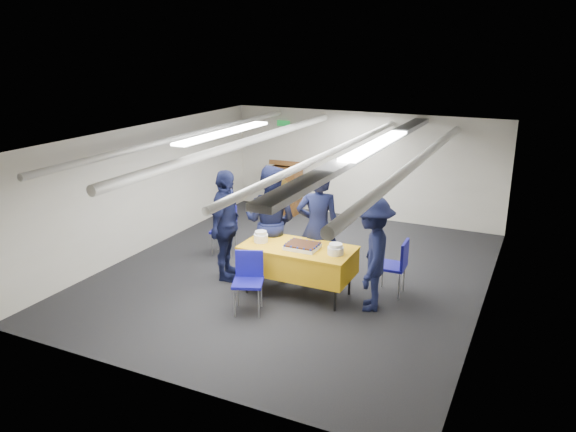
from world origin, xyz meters
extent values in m
plane|color=black|center=(0.00, 0.00, 0.00)|extent=(7.00, 7.00, 0.00)
cube|color=beige|center=(0.00, 3.49, 1.15)|extent=(6.00, 0.02, 2.30)
cube|color=beige|center=(-2.99, 0.00, 1.15)|extent=(0.02, 7.00, 2.30)
cube|color=beige|center=(2.99, 0.00, 1.15)|extent=(0.02, 7.00, 2.30)
cube|color=silver|center=(0.00, 0.00, 2.29)|extent=(6.00, 7.00, 0.02)
cylinder|color=silver|center=(-2.00, 0.00, 2.18)|extent=(0.10, 6.90, 0.10)
cylinder|color=silver|center=(-0.90, 0.00, 2.14)|extent=(0.14, 6.90, 0.14)
cylinder|color=silver|center=(0.60, 0.00, 2.10)|extent=(0.10, 6.90, 0.10)
cylinder|color=silver|center=(1.90, 0.00, 2.06)|extent=(0.14, 6.90, 0.14)
cube|color=gray|center=(1.20, 0.00, 2.20)|extent=(0.28, 6.90, 0.08)
cube|color=white|center=(-1.30, 0.00, 2.27)|extent=(0.25, 2.60, 0.04)
cube|color=white|center=(1.30, 0.00, 2.27)|extent=(0.25, 2.60, 0.04)
cube|color=#0C591E|center=(-1.90, 3.47, 1.95)|extent=(0.30, 0.04, 0.12)
cylinder|color=black|center=(-0.35, -1.03, 0.18)|extent=(0.04, 0.04, 0.36)
cylinder|color=black|center=(1.10, -1.03, 0.18)|extent=(0.04, 0.04, 0.36)
cylinder|color=black|center=(-0.35, -0.41, 0.18)|extent=(0.04, 0.04, 0.36)
cylinder|color=black|center=(1.10, -0.41, 0.18)|extent=(0.04, 0.04, 0.36)
cube|color=gold|center=(0.37, -0.72, 0.54)|extent=(1.67, 0.83, 0.39)
cube|color=gold|center=(0.37, -0.72, 0.76)|extent=(1.69, 0.85, 0.03)
cube|color=white|center=(0.47, -0.77, 0.80)|extent=(0.47, 0.38, 0.06)
cube|color=black|center=(0.47, -0.77, 0.84)|extent=(0.45, 0.36, 0.02)
sphere|color=navy|center=(0.26, -0.94, 0.84)|extent=(0.04, 0.04, 0.04)
sphere|color=navy|center=(0.26, -0.60, 0.84)|extent=(0.04, 0.04, 0.04)
sphere|color=navy|center=(0.36, -0.94, 0.84)|extent=(0.04, 0.04, 0.04)
sphere|color=navy|center=(0.36, -0.60, 0.84)|extent=(0.04, 0.04, 0.04)
sphere|color=navy|center=(0.47, -0.94, 0.84)|extent=(0.04, 0.04, 0.04)
sphere|color=navy|center=(0.47, -0.60, 0.84)|extent=(0.04, 0.04, 0.04)
sphere|color=navy|center=(0.57, -0.94, 0.84)|extent=(0.04, 0.04, 0.04)
sphere|color=navy|center=(0.57, -0.60, 0.84)|extent=(0.04, 0.04, 0.04)
sphere|color=navy|center=(0.68, -0.94, 0.84)|extent=(0.04, 0.04, 0.04)
sphere|color=navy|center=(0.68, -0.60, 0.84)|extent=(0.04, 0.04, 0.04)
sphere|color=navy|center=(0.24, -0.85, 0.84)|extent=(0.04, 0.04, 0.04)
sphere|color=navy|center=(0.69, -0.85, 0.84)|extent=(0.04, 0.04, 0.04)
sphere|color=navy|center=(0.24, -0.77, 0.84)|extent=(0.04, 0.04, 0.04)
sphere|color=navy|center=(0.69, -0.77, 0.84)|extent=(0.04, 0.04, 0.04)
sphere|color=navy|center=(0.24, -0.68, 0.84)|extent=(0.04, 0.04, 0.04)
sphere|color=navy|center=(0.69, -0.68, 0.84)|extent=(0.04, 0.04, 0.04)
cylinder|color=white|center=(-0.23, -0.77, 0.83)|extent=(0.22, 0.22, 0.12)
cylinder|color=white|center=(-0.23, -0.77, 0.92)|extent=(0.18, 0.18, 0.05)
cylinder|color=white|center=(0.99, -0.77, 0.82)|extent=(0.24, 0.24, 0.11)
cylinder|color=white|center=(0.99, -0.77, 0.90)|extent=(0.19, 0.19, 0.05)
cube|color=brown|center=(-1.60, 3.05, 0.55)|extent=(0.55, 0.45, 1.10)
cube|color=brown|center=(-1.60, 3.02, 1.15)|extent=(0.62, 0.53, 0.21)
cylinder|color=gold|center=(-1.60, 2.81, 0.70)|extent=(0.28, 0.02, 0.28)
cylinder|color=gray|center=(-0.11, -1.80, 0.21)|extent=(0.02, 0.02, 0.43)
cylinder|color=gray|center=(0.21, -1.67, 0.21)|extent=(0.02, 0.02, 0.43)
cylinder|color=gray|center=(-0.23, -1.48, 0.21)|extent=(0.02, 0.02, 0.43)
cylinder|color=gray|center=(0.08, -1.36, 0.21)|extent=(0.02, 0.02, 0.43)
cube|color=#151291|center=(-0.01, -1.58, 0.45)|extent=(0.55, 0.55, 0.04)
cube|color=#151291|center=(-0.08, -1.40, 0.67)|extent=(0.39, 0.19, 0.40)
cylinder|color=gray|center=(1.48, 0.07, 0.21)|extent=(0.02, 0.02, 0.43)
cylinder|color=gray|center=(1.49, -0.27, 0.21)|extent=(0.02, 0.02, 0.43)
cylinder|color=gray|center=(1.82, 0.08, 0.21)|extent=(0.02, 0.02, 0.43)
cylinder|color=gray|center=(1.83, -0.26, 0.21)|extent=(0.02, 0.02, 0.43)
cube|color=#151291|center=(1.65, -0.10, 0.45)|extent=(0.43, 0.43, 0.04)
cube|color=#151291|center=(1.84, -0.09, 0.67)|extent=(0.05, 0.40, 0.40)
cylinder|color=gray|center=(-1.67, 0.05, 0.21)|extent=(0.02, 0.02, 0.43)
cylinder|color=gray|center=(-1.34, 0.13, 0.21)|extent=(0.02, 0.02, 0.43)
cylinder|color=gray|center=(-1.76, 0.38, 0.21)|extent=(0.02, 0.02, 0.43)
cylinder|color=gray|center=(-1.43, 0.46, 0.21)|extent=(0.02, 0.02, 0.43)
cube|color=#151291|center=(-1.55, 0.26, 0.45)|extent=(0.51, 0.51, 0.04)
cube|color=#151291|center=(-1.60, 0.44, 0.67)|extent=(0.40, 0.14, 0.40)
imported|color=black|center=(0.46, -0.17, 0.92)|extent=(0.79, 0.67, 1.85)
imported|color=black|center=(-0.34, -0.24, 0.93)|extent=(0.94, 0.76, 1.86)
imported|color=black|center=(-0.92, -0.67, 0.90)|extent=(0.66, 1.13, 1.81)
imported|color=black|center=(1.51, -0.70, 0.84)|extent=(0.88, 1.21, 1.68)
camera|label=1|loc=(3.63, -7.91, 3.72)|focal=35.00mm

